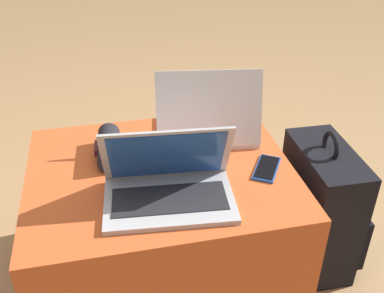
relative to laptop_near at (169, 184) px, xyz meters
name	(u,v)px	position (x,y,z in m)	size (l,w,h in m)	color
ground_plane	(165,271)	(0.00, 0.14, -0.50)	(14.00, 14.00, 0.00)	tan
ottoman	(163,224)	(0.00, 0.14, -0.27)	(0.82, 0.67, 0.45)	maroon
laptop_near	(169,184)	(0.00, 0.00, 0.00)	(0.38, 0.27, 0.22)	#B7B7BC
laptop_far	(207,123)	(0.19, 0.31, 0.01)	(0.38, 0.30, 0.26)	silver
cell_phone	(267,168)	(0.32, 0.07, -0.04)	(0.13, 0.15, 0.01)	#1E4C9E
backpack	(321,208)	(0.56, 0.11, -0.28)	(0.23, 0.35, 0.53)	black
wrist_brace	(109,147)	(-0.15, 0.25, -0.01)	(0.09, 0.20, 0.07)	black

